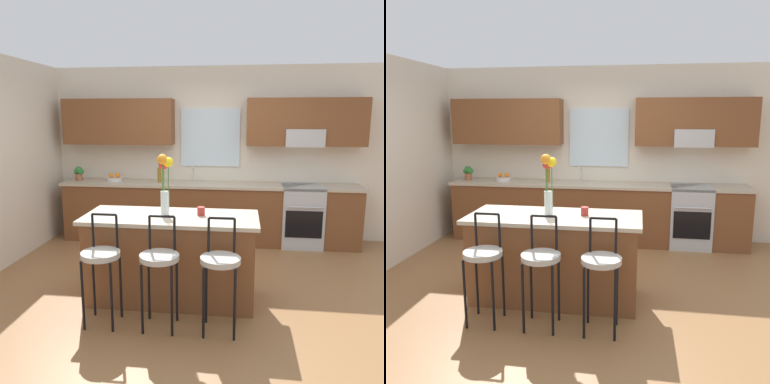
% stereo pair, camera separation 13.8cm
% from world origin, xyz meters
% --- Properties ---
extents(ground_plane, '(14.00, 14.00, 0.00)m').
position_xyz_m(ground_plane, '(0.00, 0.00, 0.00)').
color(ground_plane, olive).
extents(back_wall_assembly, '(5.60, 0.50, 2.70)m').
position_xyz_m(back_wall_assembly, '(0.03, 1.98, 1.51)').
color(back_wall_assembly, beige).
rests_on(back_wall_assembly, ground).
extents(counter_run, '(4.56, 0.64, 0.92)m').
position_xyz_m(counter_run, '(-0.00, 1.70, 0.47)').
color(counter_run, brown).
rests_on(counter_run, ground).
extents(sink_faucet, '(0.02, 0.13, 0.23)m').
position_xyz_m(sink_faucet, '(-0.25, 1.84, 1.06)').
color(sink_faucet, '#B7BABC').
rests_on(sink_faucet, counter_run).
extents(oven_range, '(0.60, 0.64, 0.92)m').
position_xyz_m(oven_range, '(1.41, 1.68, 0.46)').
color(oven_range, '#B7BABC').
rests_on(oven_range, ground).
extents(kitchen_island, '(1.81, 0.75, 0.92)m').
position_xyz_m(kitchen_island, '(-0.21, -0.34, 0.46)').
color(kitchen_island, brown).
rests_on(kitchen_island, ground).
extents(bar_stool_near, '(0.36, 0.36, 1.04)m').
position_xyz_m(bar_stool_near, '(-0.76, -0.93, 0.64)').
color(bar_stool_near, black).
rests_on(bar_stool_near, ground).
extents(bar_stool_middle, '(0.36, 0.36, 1.04)m').
position_xyz_m(bar_stool_middle, '(-0.21, -0.93, 0.64)').
color(bar_stool_middle, black).
rests_on(bar_stool_middle, ground).
extents(bar_stool_far, '(0.36, 0.36, 1.04)m').
position_xyz_m(bar_stool_far, '(0.34, -0.93, 0.64)').
color(bar_stool_far, black).
rests_on(bar_stool_far, ground).
extents(flower_vase, '(0.16, 0.14, 0.64)m').
position_xyz_m(flower_vase, '(-0.27, -0.37, 1.30)').
color(flower_vase, silver).
rests_on(flower_vase, kitchen_island).
extents(mug_ceramic, '(0.08, 0.08, 0.09)m').
position_xyz_m(mug_ceramic, '(0.10, -0.30, 0.97)').
color(mug_ceramic, '#A52D28').
rests_on(mug_ceramic, kitchen_island).
extents(fruit_bowl_oranges, '(0.24, 0.24, 0.13)m').
position_xyz_m(fruit_bowl_oranges, '(-1.49, 1.70, 0.96)').
color(fruit_bowl_oranges, silver).
rests_on(fruit_bowl_oranges, counter_run).
extents(bottle_olive_oil, '(0.06, 0.06, 0.31)m').
position_xyz_m(bottle_olive_oil, '(-0.76, 1.70, 1.04)').
color(bottle_olive_oil, olive).
rests_on(bottle_olive_oil, counter_run).
extents(potted_plant_small, '(0.17, 0.12, 0.23)m').
position_xyz_m(potted_plant_small, '(-2.08, 1.70, 1.05)').
color(potted_plant_small, '#9E5B3D').
rests_on(potted_plant_small, counter_run).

